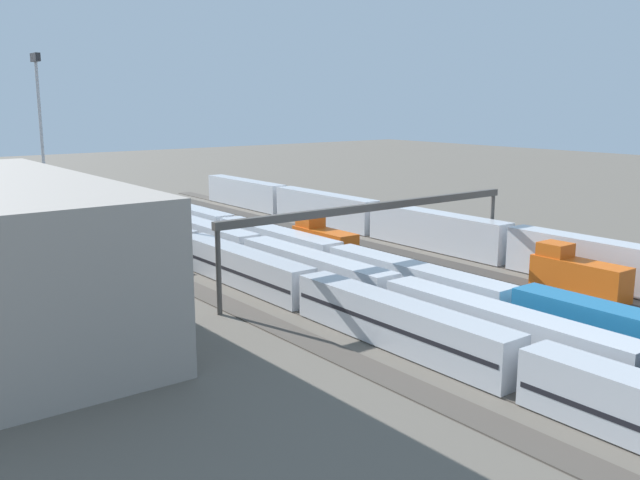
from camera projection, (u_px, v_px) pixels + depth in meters
ground_plane at (314, 263)px, 85.32m from camera, size 400.00×400.00×0.00m
track_bed_0 at (415, 245)px, 95.75m from camera, size 140.00×2.80×0.12m
track_bed_1 at (388, 249)px, 92.77m from camera, size 140.00×2.80×0.12m
track_bed_2 at (360, 254)px, 89.79m from camera, size 140.00×2.80×0.12m
track_bed_3 at (330, 260)px, 86.80m from camera, size 140.00×2.80×0.12m
track_bed_4 at (297, 265)px, 83.82m from camera, size 140.00×2.80×0.12m
track_bed_5 at (263, 271)px, 80.83m from camera, size 140.00×2.80×0.12m
track_bed_6 at (225, 278)px, 77.85m from camera, size 140.00×2.80×0.12m
track_bed_7 at (185, 285)px, 74.86m from camera, size 140.00×2.80×0.12m
train_on_track_6 at (242, 267)px, 74.61m from camera, size 119.80×3.06×3.80m
train_on_track_7 at (79, 224)px, 100.68m from camera, size 47.20×3.06×3.80m
train_on_track_5 at (243, 249)px, 83.74m from camera, size 139.00×3.06×4.40m
train_on_track_4 at (267, 241)px, 88.61m from camera, size 114.80×3.06×4.40m
train_on_track_1 at (577, 275)px, 70.54m from camera, size 10.00×3.00×5.00m
train_on_track_3 at (323, 242)px, 87.43m from camera, size 10.00×3.00×5.00m
train_on_track_0 at (436, 231)px, 92.29m from camera, size 119.80×3.00×5.00m
light_mast_1 at (40, 120)px, 100.85m from camera, size 2.80×0.70×26.35m
signal_gantry at (377, 213)px, 74.96m from camera, size 0.70×40.00×8.80m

